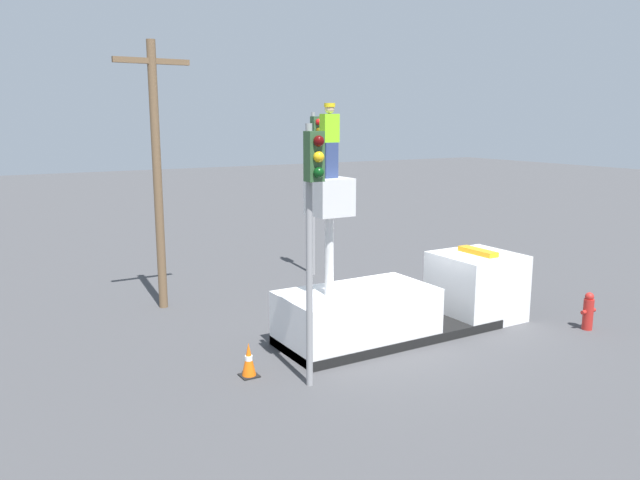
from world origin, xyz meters
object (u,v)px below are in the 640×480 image
at_px(fire_hydrant, 588,311).
at_px(bucket_truck, 406,303).
at_px(worker, 330,141).
at_px(traffic_light_across, 315,162).
at_px(traffic_cone_rear, 249,360).
at_px(utility_pole, 157,168).
at_px(traffic_light_pole, 312,205).

bearing_deg(fire_hydrant, bucket_truck, 152.64).
bearing_deg(worker, traffic_light_across, 62.51).
height_order(bucket_truck, traffic_cone_rear, bucket_truck).
height_order(traffic_light_across, utility_pole, utility_pole).
xyz_separation_m(bucket_truck, utility_pole, (-4.95, 5.66, 3.46)).
relative_size(bucket_truck, worker, 4.13).
bearing_deg(traffic_light_pole, bucket_truck, 24.39).
distance_m(worker, traffic_light_across, 7.73).
bearing_deg(traffic_light_across, worker, -117.49).
distance_m(bucket_truck, utility_pole, 8.28).
relative_size(worker, traffic_light_pole, 0.31).
bearing_deg(traffic_light_pole, fire_hydrant, -3.71).
xyz_separation_m(traffic_light_across, traffic_cone_rear, (-5.96, -7.33, -3.81)).
height_order(traffic_light_across, fire_hydrant, traffic_light_across).
xyz_separation_m(bucket_truck, traffic_cone_rear, (-4.86, -0.53, -0.45)).
height_order(traffic_light_across, traffic_cone_rear, traffic_light_across).
bearing_deg(bucket_truck, traffic_light_across, 80.74).
bearing_deg(utility_pole, traffic_cone_rear, -89.11).
height_order(worker, utility_pole, utility_pole).
bearing_deg(traffic_light_across, traffic_cone_rear, -129.13).
bearing_deg(bucket_truck, utility_pole, 131.17).
bearing_deg(traffic_light_across, utility_pole, -169.38).
distance_m(traffic_light_across, utility_pole, 6.17).
distance_m(traffic_cone_rear, utility_pole, 7.32).
height_order(fire_hydrant, traffic_cone_rear, fire_hydrant).
xyz_separation_m(traffic_light_across, utility_pole, (-6.06, -1.14, 0.10)).
relative_size(bucket_truck, utility_pole, 0.91).
xyz_separation_m(traffic_light_pole, traffic_light_across, (5.02, 8.57, 0.23)).
bearing_deg(utility_pole, worker, -65.99).
distance_m(fire_hydrant, utility_pole, 12.92).
bearing_deg(fire_hydrant, utility_pole, 139.77).
height_order(traffic_light_pole, traffic_cone_rear, traffic_light_pole).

